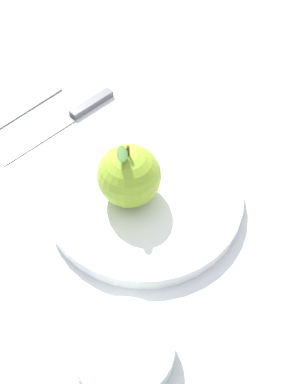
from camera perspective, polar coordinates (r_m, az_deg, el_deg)
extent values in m
plane|color=silver|center=(0.69, -2.69, 1.25)|extent=(2.40, 2.40, 0.00)
cylinder|color=white|center=(0.66, 0.00, -0.53)|extent=(0.25, 0.25, 0.02)
torus|color=white|center=(0.65, 0.00, -0.22)|extent=(0.25, 0.25, 0.01)
sphere|color=#8CB22D|center=(0.62, -1.65, 1.79)|extent=(0.08, 0.08, 0.08)
cylinder|color=#4C3319|center=(0.58, -1.75, 4.46)|extent=(0.00, 0.00, 0.02)
ellipsoid|color=#386628|center=(0.58, -2.38, 4.17)|extent=(0.03, 0.03, 0.00)
cylinder|color=#B2C6B2|center=(0.56, -2.24, -16.89)|extent=(0.11, 0.11, 0.03)
torus|color=#B2C6B2|center=(0.55, -2.29, -16.47)|extent=(0.11, 0.11, 0.01)
cylinder|color=#8E9F8E|center=(0.55, -2.28, -16.54)|extent=(0.08, 0.08, 0.01)
cube|color=#59595E|center=(0.75, -11.60, 5.68)|extent=(0.13, 0.04, 0.00)
cube|color=#59595E|center=(0.78, -5.75, 9.63)|extent=(0.08, 0.03, 0.01)
cube|color=#59595E|center=(0.79, -12.47, 9.03)|extent=(0.12, 0.02, 0.01)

